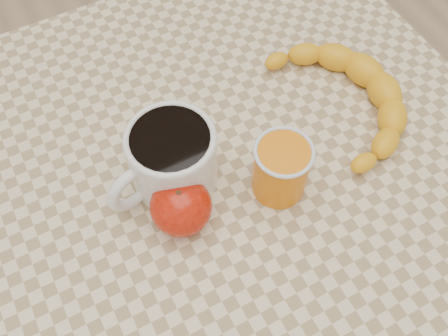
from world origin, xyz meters
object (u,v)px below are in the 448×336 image
coffee_mug (171,158)px  table (224,205)px  banana (345,98)px  apple (181,206)px  orange_juice_glass (281,169)px

coffee_mug → table: bearing=-24.6°
table → banana: 0.23m
banana → apple: bearing=-161.6°
table → orange_juice_glass: orange_juice_glass is taller
apple → banana: bearing=10.4°
table → orange_juice_glass: bearing=-40.6°
table → apple: bearing=-157.6°
table → apple: 0.15m
coffee_mug → apple: 0.06m
orange_juice_glass → banana: orange_juice_glass is taller
orange_juice_glass → apple: bearing=173.0°
table → banana: (0.20, 0.02, 0.11)m
orange_juice_glass → table: bearing=139.4°
coffee_mug → banana: (0.26, -0.01, -0.03)m
table → apple: apple is taller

